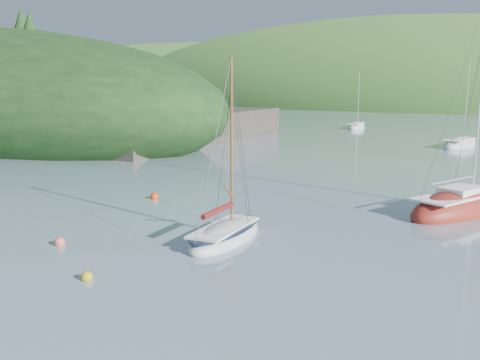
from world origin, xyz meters
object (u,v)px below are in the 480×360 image
Objects in this scene: distant_sloop_a at (460,145)px; distant_sloop_c at (356,127)px; daysailer_white at (225,235)px; sloop_red at (462,208)px.

distant_sloop_a reaches higher than distant_sloop_c.
distant_sloop_c reaches higher than daysailer_white.
sloop_red is 1.18× the size of distant_sloop_a.
daysailer_white is at bearing -83.27° from distant_sloop_c.
sloop_red reaches higher than distant_sloop_a.
daysailer_white is at bearing -104.86° from sloop_red.
sloop_red is at bearing -69.23° from distant_sloop_a.
distant_sloop_a is at bearing 120.65° from sloop_red.
daysailer_white is 64.12m from distant_sloop_c.
distant_sloop_a is at bearing 80.08° from daysailer_white.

